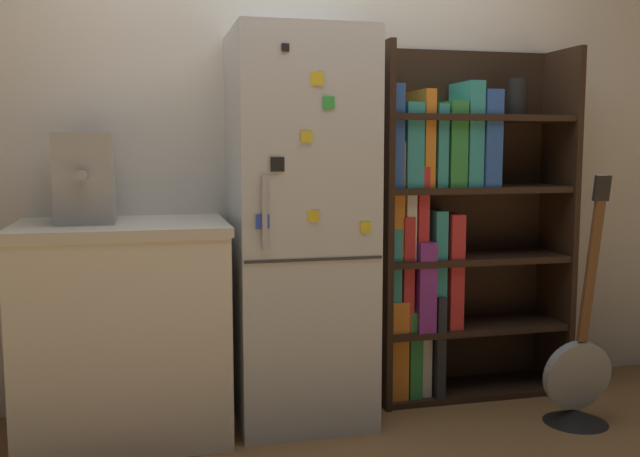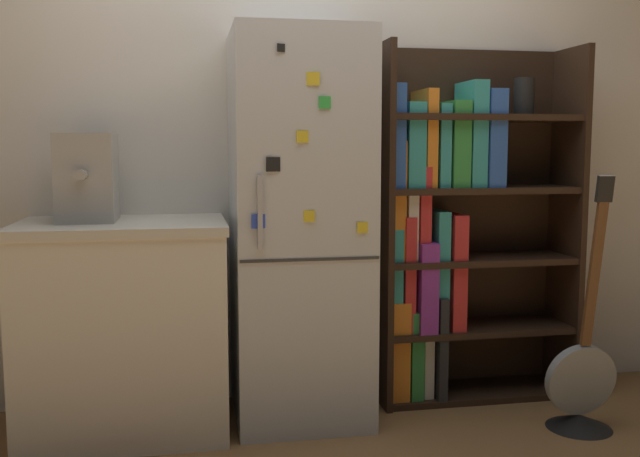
{
  "view_description": "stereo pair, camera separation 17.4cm",
  "coord_description": "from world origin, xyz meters",
  "px_view_note": "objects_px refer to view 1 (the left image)",
  "views": [
    {
      "loc": [
        -0.67,
        -2.96,
        1.24
      ],
      "look_at": [
        0.09,
        0.15,
        0.87
      ],
      "focal_mm": 40.0,
      "sensor_mm": 36.0,
      "label": 1
    },
    {
      "loc": [
        -0.5,
        -2.99,
        1.24
      ],
      "look_at": [
        0.09,
        0.15,
        0.87
      ],
      "focal_mm": 40.0,
      "sensor_mm": 36.0,
      "label": 2
    }
  ],
  "objects_px": {
    "refrigerator": "(299,229)",
    "bookshelf": "(443,232)",
    "guitar": "(577,387)",
    "espresso_machine": "(86,178)"
  },
  "relations": [
    {
      "from": "refrigerator",
      "to": "bookshelf",
      "type": "distance_m",
      "value": 0.78
    },
    {
      "from": "refrigerator",
      "to": "guitar",
      "type": "height_order",
      "value": "refrigerator"
    },
    {
      "from": "bookshelf",
      "to": "espresso_machine",
      "type": "height_order",
      "value": "bookshelf"
    },
    {
      "from": "espresso_machine",
      "to": "refrigerator",
      "type": "bearing_deg",
      "value": -1.62
    },
    {
      "from": "refrigerator",
      "to": "espresso_machine",
      "type": "height_order",
      "value": "refrigerator"
    },
    {
      "from": "espresso_machine",
      "to": "guitar",
      "type": "relative_size",
      "value": 0.33
    },
    {
      "from": "refrigerator",
      "to": "guitar",
      "type": "xyz_separation_m",
      "value": [
        1.19,
        -0.39,
        -0.7
      ]
    },
    {
      "from": "bookshelf",
      "to": "guitar",
      "type": "bearing_deg",
      "value": -50.84
    },
    {
      "from": "guitar",
      "to": "bookshelf",
      "type": "bearing_deg",
      "value": 129.16
    },
    {
      "from": "guitar",
      "to": "refrigerator",
      "type": "bearing_deg",
      "value": 162.07
    }
  ]
}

